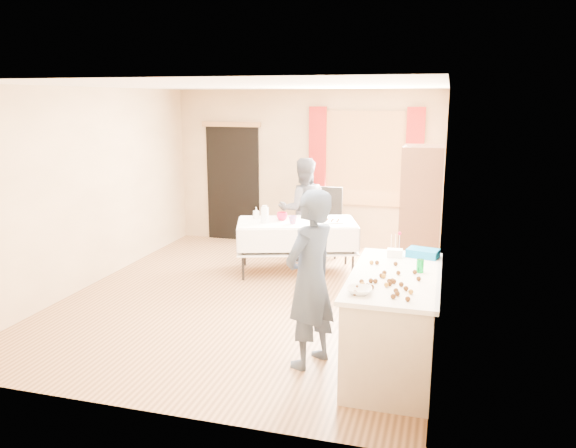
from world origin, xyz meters
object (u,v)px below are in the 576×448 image
(chair, at_px, (326,235))
(party_table, at_px, (297,242))
(girl, at_px, (310,279))
(woman, at_px, (303,209))
(cabinet, at_px, (420,219))
(counter, at_px, (393,322))

(chair, bearing_deg, party_table, -102.33)
(girl, xyz_separation_m, woman, (-0.94, 3.42, -0.05))
(chair, bearing_deg, woman, -131.63)
(cabinet, xyz_separation_m, party_table, (-1.72, 0.27, -0.49))
(chair, distance_m, woman, 0.65)
(chair, xyz_separation_m, woman, (-0.30, -0.34, 0.47))
(counter, relative_size, chair, 1.56)
(party_table, relative_size, chair, 1.74)
(party_table, height_order, girl, girl)
(counter, height_order, party_table, counter)
(counter, xyz_separation_m, girl, (-0.76, -0.13, 0.38))
(chair, height_order, girl, girl)
(chair, relative_size, girl, 0.64)
(girl, bearing_deg, cabinet, -174.21)
(cabinet, xyz_separation_m, woman, (-1.80, 0.95, -0.15))
(cabinet, height_order, chair, cabinet)
(counter, xyz_separation_m, party_table, (-1.62, 2.61, -0.01))
(chair, bearing_deg, girl, -80.74)
(cabinet, relative_size, party_table, 1.01)
(party_table, bearing_deg, woman, 78.97)
(woman, bearing_deg, counter, 91.14)
(counter, distance_m, girl, 0.86)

